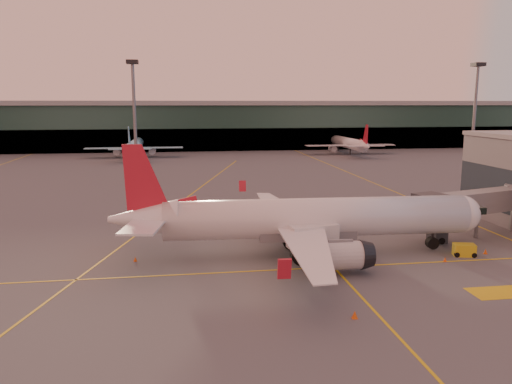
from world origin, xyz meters
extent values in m
plane|color=#4C4F54|center=(0.00, 0.00, 0.00)|extent=(600.00, 600.00, 0.00)
cube|color=gold|center=(0.00, 5.00, 0.01)|extent=(80.00, 0.25, 0.01)
cube|color=gold|center=(-10.00, 45.00, 0.01)|extent=(31.30, 115.98, 0.01)
cube|color=gold|center=(30.00, 70.00, 0.01)|extent=(0.25, 160.00, 0.01)
cube|color=gold|center=(5.00, -8.00, 0.01)|extent=(0.25, 30.00, 0.01)
cube|color=gold|center=(18.00, -4.00, 0.01)|extent=(6.00, 3.00, 0.01)
cube|color=#19382D|center=(0.00, 142.00, 8.00)|extent=(400.00, 18.00, 16.00)
cube|color=gray|center=(0.00, 142.00, 16.80)|extent=(400.00, 20.00, 1.60)
cube|color=black|center=(0.00, 133.50, 4.00)|extent=(400.00, 1.00, 8.00)
cube|color=#2D3D47|center=(33.05, 18.00, 5.00)|extent=(0.30, 21.60, 6.00)
cylinder|color=slate|center=(-20.00, 66.00, 12.50)|extent=(0.70, 0.70, 25.00)
cube|color=black|center=(-20.00, 66.00, 25.20)|extent=(2.40, 2.40, 0.80)
cube|color=slate|center=(-20.00, 66.00, 0.25)|extent=(1.60, 1.60, 0.50)
cylinder|color=slate|center=(55.00, 62.00, 12.50)|extent=(0.70, 0.70, 25.00)
cube|color=black|center=(55.00, 62.00, 25.20)|extent=(2.40, 2.40, 0.80)
cube|color=slate|center=(55.00, 62.00, 0.25)|extent=(1.60, 1.60, 0.50)
cylinder|color=white|center=(4.35, 9.41, 4.32)|extent=(33.83, 5.60, 4.32)
sphere|color=white|center=(21.19, 8.77, 4.32)|extent=(4.24, 4.24, 4.24)
cube|color=black|center=(22.42, 8.73, 4.87)|extent=(2.05, 2.88, 0.76)
cone|color=white|center=(-14.53, 10.12, 4.65)|extent=(7.55, 4.38, 4.11)
cube|color=white|center=(-14.26, 6.41, 4.76)|extent=(4.67, 7.49, 0.22)
cylinder|color=silver|center=(4.93, 2.81, 1.95)|extent=(4.62, 2.98, 2.81)
cylinder|color=black|center=(1.78, 6.69, 0.97)|extent=(2.00, 1.59, 1.95)
cylinder|color=black|center=(1.78, 6.69, 1.57)|extent=(0.39, 0.39, 1.19)
cube|color=white|center=(-13.98, 13.80, 4.76)|extent=(4.18, 7.30, 0.22)
cylinder|color=silver|center=(5.42, 15.95, 1.95)|extent=(4.62, 2.98, 2.81)
cylinder|color=black|center=(2.00, 12.31, 0.97)|extent=(2.00, 1.59, 1.95)
cylinder|color=black|center=(2.00, 12.31, 1.57)|extent=(0.39, 0.39, 1.19)
cube|color=slate|center=(3.12, 9.46, 2.92)|extent=(10.80, 3.86, 1.73)
cylinder|color=black|center=(17.90, 8.90, 0.97)|extent=(1.39, 0.92, 1.36)
cube|color=slate|center=(26.24, 13.52, 4.62)|extent=(16.31, 7.44, 2.70)
cube|color=#2D3035|center=(18.98, 11.64, 4.62)|extent=(4.27, 4.27, 3.00)
cube|color=#2D3035|center=(20.48, 12.54, 1.20)|extent=(1.60, 2.40, 2.40)
cylinder|color=black|center=(20.48, 11.44, 0.40)|extent=(0.80, 0.40, 0.80)
cylinder|color=black|center=(20.48, 13.64, 0.40)|extent=(0.80, 0.40, 0.80)
cylinder|color=slate|center=(26.24, 13.52, 1.66)|extent=(0.50, 0.50, 3.32)
cube|color=#BE3E1B|center=(3.57, 7.35, 0.68)|extent=(3.25, 2.68, 1.36)
cube|color=silver|center=(3.30, 7.30, 2.80)|extent=(5.58, 3.22, 2.53)
cylinder|color=black|center=(2.18, 5.97, 0.41)|extent=(0.86, 0.47, 0.81)
cylinder|color=black|center=(5.37, 6.60, 0.41)|extent=(0.86, 0.47, 0.81)
cube|color=gold|center=(20.55, 6.64, 0.68)|extent=(2.54, 1.88, 1.37)
cylinder|color=black|center=(19.52, 6.31, 0.28)|extent=(0.62, 0.42, 0.57)
cylinder|color=black|center=(21.29, 5.86, 0.28)|extent=(0.62, 0.42, 0.57)
cone|color=#E3530B|center=(23.38, 6.98, 0.29)|extent=(0.45, 0.45, 0.57)
cube|color=#E3530B|center=(23.38, 6.98, 0.02)|extent=(0.39, 0.39, 0.03)
cone|color=#E3530B|center=(-15.57, 10.05, 0.24)|extent=(0.38, 0.38, 0.49)
cube|color=#E3530B|center=(-15.57, 10.05, 0.01)|extent=(0.33, 0.33, 0.03)
cone|color=#E3530B|center=(2.91, -7.33, 0.31)|extent=(0.49, 0.49, 0.63)
cube|color=#E3530B|center=(2.91, -7.33, 0.02)|extent=(0.43, 0.43, 0.03)
cone|color=#E3530B|center=(2.93, 26.02, 0.24)|extent=(0.38, 0.38, 0.49)
cube|color=#E3530B|center=(2.93, 26.02, 0.01)|extent=(0.33, 0.33, 0.03)
cone|color=#E3530B|center=(17.40, 5.01, 0.25)|extent=(0.40, 0.40, 0.51)
cube|color=#E3530B|center=(17.40, 5.01, 0.01)|extent=(0.34, 0.34, 0.03)
camera|label=1|loc=(-10.28, -42.87, 16.81)|focal=35.00mm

